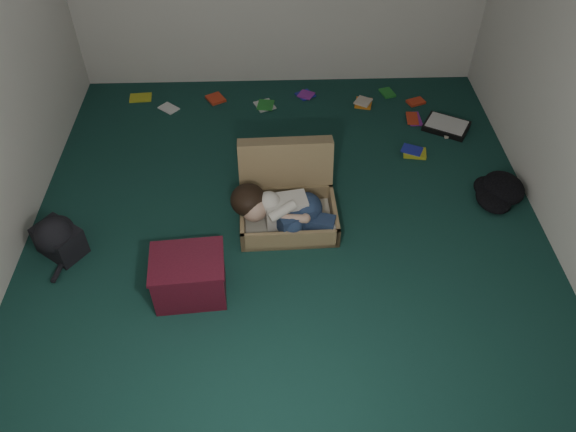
{
  "coord_description": "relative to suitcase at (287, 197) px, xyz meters",
  "views": [
    {
      "loc": [
        -0.1,
        -2.98,
        3.15
      ],
      "look_at": [
        0.0,
        -0.15,
        0.35
      ],
      "focal_mm": 35.0,
      "sensor_mm": 36.0,
      "label": 1
    }
  ],
  "objects": [
    {
      "name": "floor",
      "position": [
        -0.01,
        -0.26,
        -0.16
      ],
      "size": [
        4.5,
        4.5,
        0.0
      ],
      "primitive_type": "plane",
      "color": "#143B34",
      "rests_on": "ground"
    },
    {
      "name": "suitcase",
      "position": [
        0.0,
        0.0,
        0.0
      ],
      "size": [
        0.76,
        0.75,
        0.55
      ],
      "rotation": [
        0.0,
        0.0,
        0.03
      ],
      "color": "#997E54",
      "rests_on": "floor"
    },
    {
      "name": "person",
      "position": [
        -0.05,
        -0.19,
        0.04
      ],
      "size": [
        0.81,
        0.38,
        0.34
      ],
      "rotation": [
        0.0,
        0.0,
        0.03
      ],
      "color": "silver",
      "rests_on": "suitcase"
    },
    {
      "name": "maroon_bin",
      "position": [
        -0.7,
        -0.79,
        0.01
      ],
      "size": [
        0.52,
        0.43,
        0.34
      ],
      "rotation": [
        0.0,
        0.0,
        0.08
      ],
      "color": "#50101F",
      "rests_on": "floor"
    },
    {
      "name": "backpack",
      "position": [
        -1.69,
        -0.37,
        -0.04
      ],
      "size": [
        0.54,
        0.52,
        0.25
      ],
      "primitive_type": null,
      "rotation": [
        0.0,
        0.0,
        -0.63
      ],
      "color": "black",
      "rests_on": "floor"
    },
    {
      "name": "clothing_pile",
      "position": [
        1.69,
        0.06,
        -0.09
      ],
      "size": [
        0.58,
        0.54,
        0.15
      ],
      "primitive_type": null,
      "rotation": [
        0.0,
        0.0,
        -0.39
      ],
      "color": "black",
      "rests_on": "floor"
    },
    {
      "name": "paper_tray",
      "position": [
        1.55,
        1.08,
        -0.14
      ],
      "size": [
        0.49,
        0.45,
        0.06
      ],
      "rotation": [
        0.0,
        0.0,
        -0.52
      ],
      "color": "black",
      "rests_on": "floor"
    },
    {
      "name": "book_scatter",
      "position": [
        0.37,
        1.43,
        -0.15
      ],
      "size": [
        3.16,
        1.22,
        0.02
      ],
      "color": "gold",
      "rests_on": "floor"
    }
  ]
}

